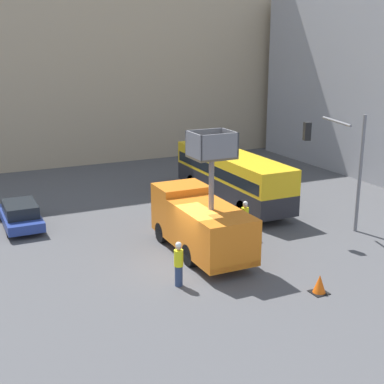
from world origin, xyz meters
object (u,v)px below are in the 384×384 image
object	(u,v)px
utility_truck	(200,222)
traffic_light_pole	(342,155)
road_worker_directing	(245,219)
traffic_cone_near_truck	(320,284)
city_bus	(232,174)
parked_car_curbside	(20,214)
road_worker_near_truck	(179,264)

from	to	relation	value
utility_truck	traffic_light_pole	size ratio (longest dim) A/B	1.06
road_worker_directing	traffic_cone_near_truck	world-z (taller)	road_worker_directing
city_bus	parked_car_curbside	world-z (taller)	city_bus
traffic_light_pole	road_worker_near_truck	world-z (taller)	traffic_light_pole
road_worker_directing	parked_car_curbside	bearing A→B (deg)	94.79
traffic_cone_near_truck	city_bus	bearing A→B (deg)	76.40
utility_truck	parked_car_curbside	size ratio (longest dim) A/B	1.42
road_worker_near_truck	traffic_cone_near_truck	bearing A→B (deg)	-110.87
traffic_cone_near_truck	road_worker_near_truck	bearing A→B (deg)	147.87
road_worker_near_truck	parked_car_curbside	bearing A→B (deg)	36.04
city_bus	road_worker_near_truck	world-z (taller)	city_bus
traffic_light_pole	road_worker_directing	world-z (taller)	traffic_light_pole
utility_truck	traffic_cone_near_truck	size ratio (longest dim) A/B	8.47
city_bus	traffic_cone_near_truck	world-z (taller)	city_bus
road_worker_directing	traffic_cone_near_truck	distance (m)	6.84
utility_truck	traffic_cone_near_truck	distance (m)	6.38
city_bus	road_worker_near_truck	xyz separation A→B (m)	(-7.80, -9.42, -0.86)
traffic_light_pole	parked_car_curbside	size ratio (longest dim) A/B	1.34
traffic_light_pole	utility_truck	bearing A→B (deg)	176.72
road_worker_directing	city_bus	bearing A→B (deg)	14.38
utility_truck	road_worker_directing	xyz separation A→B (m)	(3.05, 1.02, -0.62)
city_bus	traffic_light_pole	xyz separation A→B (m)	(2.32, -7.12, 2.31)
traffic_cone_near_truck	utility_truck	bearing A→B (deg)	113.05
traffic_light_pole	road_worker_near_truck	bearing A→B (deg)	-167.18
road_worker_near_truck	traffic_cone_near_truck	distance (m)	5.69
traffic_cone_near_truck	parked_car_curbside	xyz separation A→B (m)	(-9.54, 13.29, 0.35)
utility_truck	city_bus	distance (m)	8.62
city_bus	traffic_cone_near_truck	size ratio (longest dim) A/B	13.76
traffic_light_pole	traffic_cone_near_truck	xyz separation A→B (m)	(-5.33, -5.31, -3.78)
road_worker_directing	utility_truck	bearing A→B (deg)	146.05
road_worker_near_truck	road_worker_directing	size ratio (longest dim) A/B	1.00
road_worker_near_truck	parked_car_curbside	xyz separation A→B (m)	(-4.75, 10.28, -0.26)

